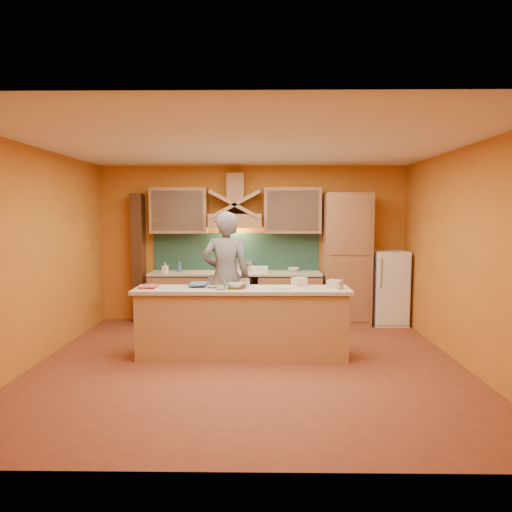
{
  "coord_description": "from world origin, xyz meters",
  "views": [
    {
      "loc": [
        0.17,
        -5.77,
        1.94
      ],
      "look_at": [
        0.08,
        0.9,
        1.32
      ],
      "focal_mm": 32.0,
      "sensor_mm": 36.0,
      "label": 1
    }
  ],
  "objects_px": {
    "kitchen_scale": "(245,284)",
    "fridge": "(389,288)",
    "stove": "(236,298)",
    "person": "(226,277)",
    "mixing_bowl": "(236,286)"
  },
  "relations": [
    {
      "from": "stove",
      "to": "mixing_bowl",
      "type": "xyz_separation_m",
      "value": [
        0.12,
        -1.92,
        0.53
      ]
    },
    {
      "from": "stove",
      "to": "fridge",
      "type": "distance_m",
      "value": 2.71
    },
    {
      "from": "person",
      "to": "stove",
      "type": "bearing_deg",
      "value": -96.23
    },
    {
      "from": "kitchen_scale",
      "to": "fridge",
      "type": "bearing_deg",
      "value": 46.44
    },
    {
      "from": "fridge",
      "to": "mixing_bowl",
      "type": "distance_m",
      "value": 3.23
    },
    {
      "from": "fridge",
      "to": "kitchen_scale",
      "type": "xyz_separation_m",
      "value": [
        -2.47,
        -1.8,
        0.34
      ]
    },
    {
      "from": "kitchen_scale",
      "to": "mixing_bowl",
      "type": "distance_m",
      "value": 0.16
    },
    {
      "from": "stove",
      "to": "fridge",
      "type": "bearing_deg",
      "value": 0.0
    },
    {
      "from": "person",
      "to": "kitchen_scale",
      "type": "distance_m",
      "value": 0.77
    },
    {
      "from": "stove",
      "to": "person",
      "type": "height_order",
      "value": "person"
    },
    {
      "from": "person",
      "to": "mixing_bowl",
      "type": "height_order",
      "value": "person"
    },
    {
      "from": "stove",
      "to": "fridge",
      "type": "xyz_separation_m",
      "value": [
        2.7,
        0.0,
        0.2
      ]
    },
    {
      "from": "stove",
      "to": "mixing_bowl",
      "type": "relative_size",
      "value": 3.29
    },
    {
      "from": "stove",
      "to": "kitchen_scale",
      "type": "distance_m",
      "value": 1.9
    },
    {
      "from": "stove",
      "to": "kitchen_scale",
      "type": "xyz_separation_m",
      "value": [
        0.23,
        -1.8,
        0.54
      ]
    }
  ]
}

